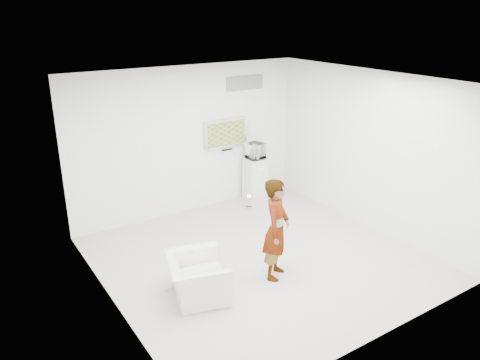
{
  "coord_description": "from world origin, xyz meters",
  "views": [
    {
      "loc": [
        -4.13,
        -5.69,
        4.02
      ],
      "look_at": [
        -0.0,
        0.6,
        1.25
      ],
      "focal_mm": 35.0,
      "sensor_mm": 36.0,
      "label": 1
    }
  ],
  "objects_px": {
    "armchair": "(197,278)",
    "tv": "(226,133)",
    "pedestal": "(255,179)",
    "person": "(276,229)",
    "floor_uplight": "(249,202)"
  },
  "relations": [
    {
      "from": "tv",
      "to": "person",
      "type": "relative_size",
      "value": 0.61
    },
    {
      "from": "pedestal",
      "to": "person",
      "type": "bearing_deg",
      "value": -119.06
    },
    {
      "from": "person",
      "to": "armchair",
      "type": "relative_size",
      "value": 1.72
    },
    {
      "from": "armchair",
      "to": "pedestal",
      "type": "relative_size",
      "value": 0.99
    },
    {
      "from": "armchair",
      "to": "tv",
      "type": "bearing_deg",
      "value": -22.15
    },
    {
      "from": "person",
      "to": "pedestal",
      "type": "relative_size",
      "value": 1.71
    },
    {
      "from": "armchair",
      "to": "pedestal",
      "type": "height_order",
      "value": "pedestal"
    },
    {
      "from": "tv",
      "to": "floor_uplight",
      "type": "xyz_separation_m",
      "value": [
        0.19,
        -0.61,
        -1.4
      ]
    },
    {
      "from": "tv",
      "to": "pedestal",
      "type": "distance_m",
      "value": 1.25
    },
    {
      "from": "armchair",
      "to": "floor_uplight",
      "type": "relative_size",
      "value": 3.07
    },
    {
      "from": "person",
      "to": "floor_uplight",
      "type": "relative_size",
      "value": 5.29
    },
    {
      "from": "tv",
      "to": "floor_uplight",
      "type": "relative_size",
      "value": 3.24
    },
    {
      "from": "person",
      "to": "pedestal",
      "type": "height_order",
      "value": "person"
    },
    {
      "from": "tv",
      "to": "floor_uplight",
      "type": "distance_m",
      "value": 1.53
    },
    {
      "from": "tv",
      "to": "armchair",
      "type": "relative_size",
      "value": 1.05
    }
  ]
}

